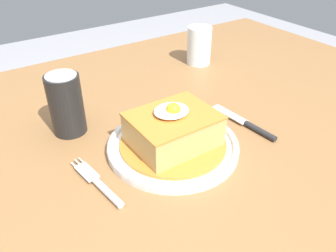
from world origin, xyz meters
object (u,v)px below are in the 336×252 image
object	(u,v)px
drinking_glass	(199,48)
main_plate	(174,145)
soda_can	(66,104)
fork	(101,185)
knife	(251,126)

from	to	relation	value
drinking_glass	main_plate	bearing A→B (deg)	-134.75
soda_can	drinking_glass	xyz separation A→B (m)	(0.43, 0.13, -0.02)
fork	drinking_glass	bearing A→B (deg)	34.97
soda_can	main_plate	bearing A→B (deg)	-50.19
fork	knife	size ratio (longest dim) A/B	0.86
main_plate	knife	size ratio (longest dim) A/B	1.49
soda_can	drinking_glass	distance (m)	0.45
soda_can	knife	bearing A→B (deg)	-32.85
knife	drinking_glass	xyz separation A→B (m)	(0.12, 0.33, 0.04)
soda_can	drinking_glass	size ratio (longest dim) A/B	1.18
main_plate	soda_can	xyz separation A→B (m)	(-0.14, 0.17, 0.05)
fork	drinking_glass	distance (m)	0.56
main_plate	drinking_glass	size ratio (longest dim) A/B	2.35
knife	drinking_glass	distance (m)	0.35
fork	knife	world-z (taller)	same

